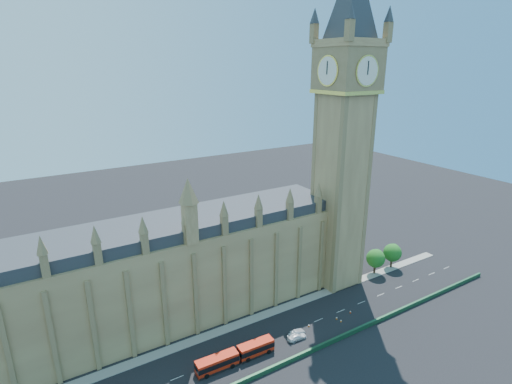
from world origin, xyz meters
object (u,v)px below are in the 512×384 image
car_grey (260,350)px  car_silver (297,333)px  car_white (297,337)px  red_bus (236,356)px

car_grey → car_silver: bearing=-86.1°
car_grey → car_silver: 11.31m
car_grey → car_silver: car_grey is taller
car_white → red_bus: bearing=89.2°
car_silver → car_white: bearing=140.5°
red_bus → car_grey: (6.39, -0.27, -0.94)m
car_silver → car_white: 1.36m
car_white → car_silver: bearing=-32.0°
red_bus → car_grey: red_bus is taller
car_grey → car_white: car_grey is taller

